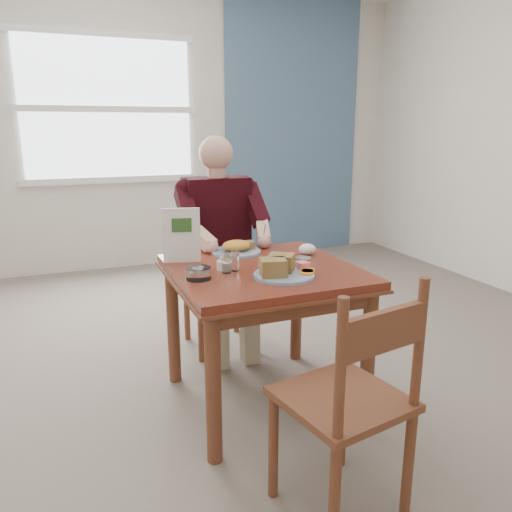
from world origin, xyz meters
name	(u,v)px	position (x,y,z in m)	size (l,w,h in m)	color
floor	(262,400)	(0.00, 0.00, 0.00)	(6.00, 6.00, 0.00)	slate
wall_back	(150,130)	(0.00, 3.00, 1.40)	(5.50, 5.50, 0.00)	silver
accent_panel	(293,130)	(1.60, 2.98, 1.40)	(1.60, 0.02, 2.80)	#496888
lemon_wedge	(277,276)	(-0.02, -0.21, 0.76)	(0.05, 0.04, 0.03)	gold
napkin	(307,249)	(0.32, 0.14, 0.78)	(0.10, 0.08, 0.06)	white
metal_dish	(303,258)	(0.26, 0.06, 0.76)	(0.08, 0.08, 0.01)	silver
window	(108,109)	(-0.40, 2.97, 1.60)	(1.72, 0.04, 1.42)	white
table	(263,288)	(0.00, 0.00, 0.64)	(0.92, 0.92, 0.75)	maroon
chair_far	(217,276)	(0.00, 0.80, 0.48)	(0.42, 0.42, 0.95)	brown
chair_near	(351,401)	(-0.02, -0.87, 0.48)	(0.49, 0.49, 0.95)	brown
diner	(220,229)	(0.00, 0.71, 0.81)	(0.53, 0.56, 1.39)	tan
near_plate	(282,269)	(0.02, -0.18, 0.79)	(0.38, 0.38, 0.10)	white
far_plate	(237,248)	(-0.02, 0.32, 0.78)	(0.29, 0.29, 0.07)	white
caddy	(225,265)	(-0.19, 0.03, 0.77)	(0.11, 0.11, 0.06)	white
shakers	(231,262)	(-0.18, -0.02, 0.80)	(0.11, 0.08, 0.10)	white
creamer	(198,273)	(-0.36, -0.08, 0.78)	(0.13, 0.13, 0.06)	white
menu	(181,235)	(-0.36, 0.24, 0.89)	(0.19, 0.06, 0.29)	white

